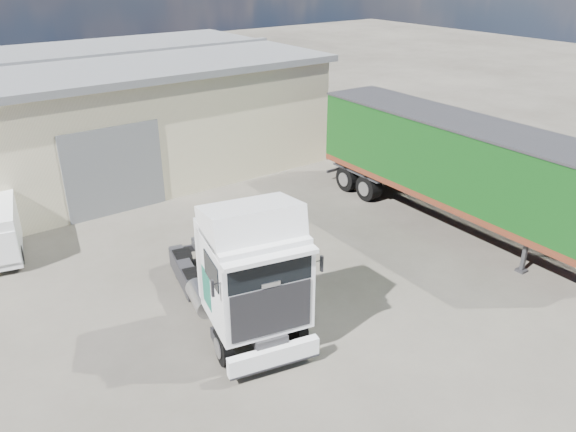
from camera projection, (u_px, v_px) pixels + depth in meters
ground at (307, 308)px, 16.82m from camera, size 120.00×120.00×0.00m
brick_boundary_wall at (421, 148)px, 26.81m from camera, size 0.35×26.00×2.50m
tractor_unit at (245, 275)px, 15.16m from camera, size 3.64×6.61×4.22m
box_trailer at (454, 161)px, 21.21m from camera, size 2.97×12.60×4.17m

